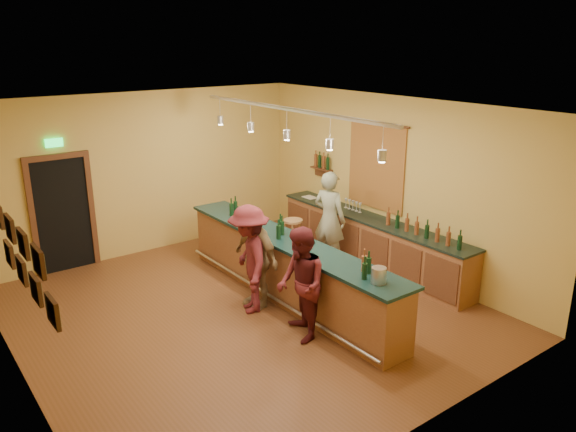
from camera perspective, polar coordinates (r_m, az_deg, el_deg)
floor at (r=9.08m, az=-4.39°, el=-9.67°), size 7.00×7.00×0.00m
ceiling at (r=8.13m, az=-4.93°, el=10.80°), size 6.50×7.00×0.02m
wall_back at (r=11.48m, az=-14.10°, el=4.24°), size 6.50×0.02×3.20m
wall_front at (r=6.01m, az=13.79°, el=-8.14°), size 6.50×0.02×3.20m
wall_left at (r=7.38m, az=-26.52°, el=-4.62°), size 0.02×7.00×3.20m
wall_right at (r=10.49m, az=10.52°, el=3.23°), size 0.02×7.00×3.20m
doorway at (r=11.06m, az=-21.94°, el=0.42°), size 1.15×0.09×2.48m
tapestry at (r=10.69m, az=8.95°, el=4.96°), size 0.03×1.40×1.60m
bottle_shelf at (r=11.76m, az=3.46°, el=5.37°), size 0.17×0.55×0.54m
picture_grid at (r=6.57m, az=-25.30°, el=-3.80°), size 0.06×2.20×0.70m
back_counter at (r=10.74m, az=8.47°, el=-2.54°), size 0.60×4.55×1.27m
tasting_bar at (r=9.25m, az=-0.11°, el=-4.94°), size 0.73×5.10×1.38m
pendant_track at (r=8.63m, az=-0.12°, el=9.80°), size 0.11×4.60×0.50m
bartender at (r=10.52m, az=4.23°, el=-0.33°), size 0.60×0.76×1.84m
customer_a at (r=7.99m, az=1.31°, el=-6.99°), size 0.89×0.99×1.66m
customer_b at (r=8.95m, az=-3.28°, el=-4.29°), size 0.50×1.00×1.64m
customer_c at (r=8.79m, az=-3.95°, el=-4.40°), size 1.03×1.28×1.74m
bar_stool at (r=11.01m, az=0.52°, el=-1.08°), size 0.37×0.37×0.77m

